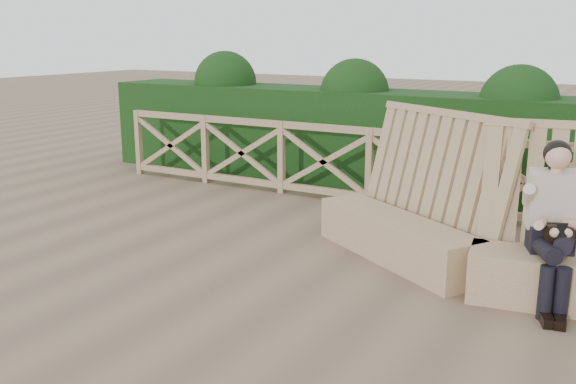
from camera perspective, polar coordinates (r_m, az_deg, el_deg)
The scene contains 5 objects.
ground at distance 5.89m, azimuth 0.02°, elevation -9.62°, with size 60.00×60.00×0.00m, color brown.
bench at distance 6.54m, azimuth 17.62°, elevation -4.14°, with size 4.15×1.79×1.60m.
woman at distance 6.05m, azimuth 22.53°, elevation -2.23°, with size 0.56×0.93×1.46m.
guardrail at distance 8.80m, azimuth 11.50°, elevation 1.77°, with size 10.10×0.09×1.10m.
hedge at distance 9.89m, azimuth 13.80°, elevation 4.11°, with size 12.00×1.20×1.50m, color black.
Camera 1 is at (2.70, -4.68, 2.33)m, focal length 40.00 mm.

